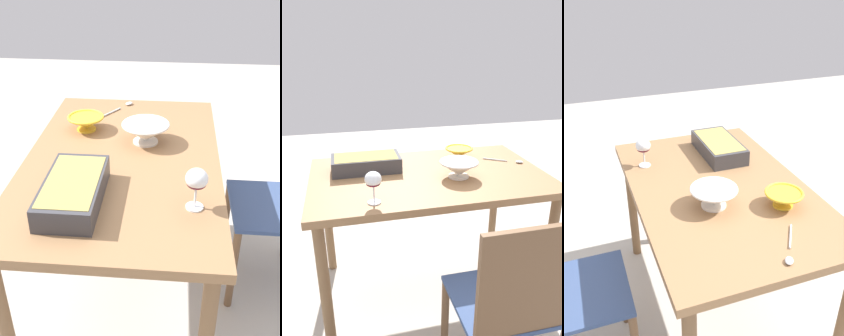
% 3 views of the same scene
% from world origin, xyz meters
% --- Properties ---
extents(ground_plane, '(8.00, 8.00, 0.00)m').
position_xyz_m(ground_plane, '(0.00, 0.00, 0.00)').
color(ground_plane, '#B2ADA3').
extents(dining_table, '(1.29, 0.80, 0.77)m').
position_xyz_m(dining_table, '(0.00, 0.00, 0.69)').
color(dining_table, olive).
rests_on(dining_table, ground_plane).
extents(chair, '(0.41, 0.38, 0.91)m').
position_xyz_m(chair, '(-0.14, 0.76, 0.50)').
color(chair, '#334772').
rests_on(chair, ground_plane).
extents(wine_glass, '(0.08, 0.08, 0.15)m').
position_xyz_m(wine_glass, '(0.33, 0.29, 0.88)').
color(wine_glass, white).
rests_on(wine_glass, dining_table).
extents(casserole_dish, '(0.38, 0.20, 0.09)m').
position_xyz_m(casserole_dish, '(0.33, -0.13, 0.82)').
color(casserole_dish, '#38383D').
rests_on(casserole_dish, dining_table).
extents(mixing_bowl, '(0.17, 0.17, 0.07)m').
position_xyz_m(mixing_bowl, '(-0.25, -0.20, 0.82)').
color(mixing_bowl, yellow).
rests_on(mixing_bowl, dining_table).
extents(small_bowl, '(0.21, 0.21, 0.09)m').
position_xyz_m(small_bowl, '(-0.14, 0.08, 0.83)').
color(small_bowl, white).
rests_on(small_bowl, dining_table).
extents(serving_spoon, '(0.21, 0.15, 0.01)m').
position_xyz_m(serving_spoon, '(-0.53, -0.06, 0.78)').
color(serving_spoon, silver).
rests_on(serving_spoon, dining_table).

